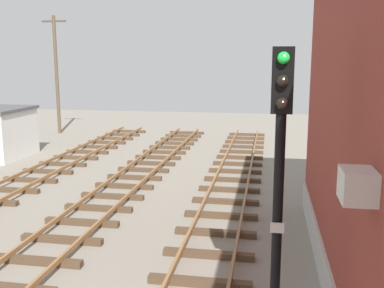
% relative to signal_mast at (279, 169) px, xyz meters
% --- Properties ---
extents(signal_mast, '(0.36, 0.40, 5.49)m').
position_rel_signal_mast_xyz_m(signal_mast, '(0.00, 0.00, 0.00)').
color(signal_mast, black).
rests_on(signal_mast, ground).
extents(utility_pole_far, '(1.80, 0.24, 8.46)m').
position_rel_signal_mast_xyz_m(utility_pole_far, '(-15.50, 22.88, 0.98)').
color(utility_pole_far, brown).
rests_on(utility_pole_far, ground).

